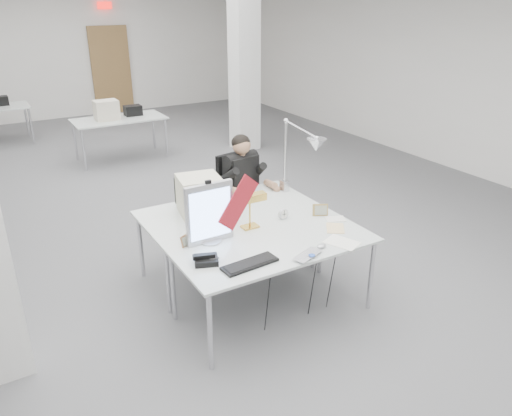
# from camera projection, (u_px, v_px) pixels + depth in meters

# --- Properties ---
(room_shell) EXTENTS (10.04, 14.04, 3.24)m
(room_shell) POSITION_uv_depth(u_px,v_px,m) (164.00, 91.00, 6.19)
(room_shell) COLOR #565759
(room_shell) RESTS_ON ground
(desk_main) EXTENTS (1.80, 0.90, 0.02)m
(desk_main) POSITION_uv_depth(u_px,v_px,m) (274.00, 244.00, 4.47)
(desk_main) COLOR silver
(desk_main) RESTS_ON room_shell
(desk_second) EXTENTS (1.80, 0.90, 0.02)m
(desk_second) POSITION_uv_depth(u_px,v_px,m) (228.00, 210.00, 5.18)
(desk_second) COLOR silver
(desk_second) RESTS_ON room_shell
(bg_desk_a) EXTENTS (1.60, 0.80, 0.02)m
(bg_desk_a) POSITION_uv_depth(u_px,v_px,m) (119.00, 119.00, 8.91)
(bg_desk_a) COLOR silver
(bg_desk_a) RESTS_ON room_shell
(office_chair) EXTENTS (0.58, 0.58, 1.01)m
(office_chair) POSITION_uv_depth(u_px,v_px,m) (240.00, 202.00, 5.99)
(office_chair) COLOR black
(office_chair) RESTS_ON room_shell
(seated_person) EXTENTS (0.56, 0.65, 0.86)m
(seated_person) POSITION_uv_depth(u_px,v_px,m) (242.00, 172.00, 5.79)
(seated_person) COLOR black
(seated_person) RESTS_ON office_chair
(monitor) EXTENTS (0.45, 0.05, 0.56)m
(monitor) POSITION_uv_depth(u_px,v_px,m) (209.00, 213.00, 4.38)
(monitor) COLOR #AFAEB3
(monitor) RESTS_ON desk_main
(pennant) EXTENTS (0.47, 0.10, 0.51)m
(pennant) POSITION_uv_depth(u_px,v_px,m) (239.00, 203.00, 4.45)
(pennant) COLOR maroon
(pennant) RESTS_ON monitor
(keyboard) EXTENTS (0.50, 0.20, 0.02)m
(keyboard) POSITION_uv_depth(u_px,v_px,m) (250.00, 264.00, 4.09)
(keyboard) COLOR black
(keyboard) RESTS_ON desk_main
(laptop) EXTENTS (0.35, 0.28, 0.02)m
(laptop) POSITION_uv_depth(u_px,v_px,m) (312.00, 257.00, 4.20)
(laptop) COLOR silver
(laptop) RESTS_ON desk_main
(mouse) EXTENTS (0.11, 0.08, 0.04)m
(mouse) POSITION_uv_depth(u_px,v_px,m) (321.00, 246.00, 4.36)
(mouse) COLOR #ACACB1
(mouse) RESTS_ON desk_main
(bankers_lamp) EXTENTS (0.29, 0.12, 0.32)m
(bankers_lamp) POSITION_uv_depth(u_px,v_px,m) (250.00, 212.00, 4.69)
(bankers_lamp) COLOR gold
(bankers_lamp) RESTS_ON desk_main
(desk_phone) EXTENTS (0.24, 0.23, 0.05)m
(desk_phone) POSITION_uv_depth(u_px,v_px,m) (206.00, 260.00, 4.12)
(desk_phone) COLOR black
(desk_phone) RESTS_ON desk_main
(picture_frame_left) EXTENTS (0.13, 0.09, 0.10)m
(picture_frame_left) POSITION_uv_depth(u_px,v_px,m) (186.00, 240.00, 4.40)
(picture_frame_left) COLOR #996841
(picture_frame_left) RESTS_ON desk_main
(picture_frame_right) EXTENTS (0.16, 0.10, 0.12)m
(picture_frame_right) POSITION_uv_depth(u_px,v_px,m) (320.00, 210.00, 4.99)
(picture_frame_right) COLOR #9D7F43
(picture_frame_right) RESTS_ON desk_main
(desk_clock) EXTENTS (0.11, 0.04, 0.11)m
(desk_clock) POSITION_uv_depth(u_px,v_px,m) (283.00, 214.00, 4.92)
(desk_clock) COLOR #B7B7BC
(desk_clock) RESTS_ON desk_main
(paper_stack_a) EXTENTS (0.30, 0.35, 0.01)m
(paper_stack_a) POSITION_uv_depth(u_px,v_px,m) (342.00, 242.00, 4.46)
(paper_stack_a) COLOR white
(paper_stack_a) RESTS_ON desk_main
(paper_stack_b) EXTENTS (0.27, 0.28, 0.01)m
(paper_stack_b) POSITION_uv_depth(u_px,v_px,m) (335.00, 228.00, 4.73)
(paper_stack_b) COLOR #E1C086
(paper_stack_b) RESTS_ON desk_main
(paper_stack_c) EXTENTS (0.23, 0.20, 0.01)m
(paper_stack_c) POSITION_uv_depth(u_px,v_px,m) (335.00, 219.00, 4.93)
(paper_stack_c) COLOR silver
(paper_stack_c) RESTS_ON desk_main
(beige_monitor) EXTENTS (0.47, 0.45, 0.39)m
(beige_monitor) POSITION_uv_depth(u_px,v_px,m) (200.00, 195.00, 5.00)
(beige_monitor) COLOR beige
(beige_monitor) RESTS_ON desk_second
(architect_lamp) EXTENTS (0.39, 0.73, 0.90)m
(architect_lamp) POSITION_uv_depth(u_px,v_px,m) (298.00, 159.00, 5.27)
(architect_lamp) COLOR silver
(architect_lamp) RESTS_ON desk_second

